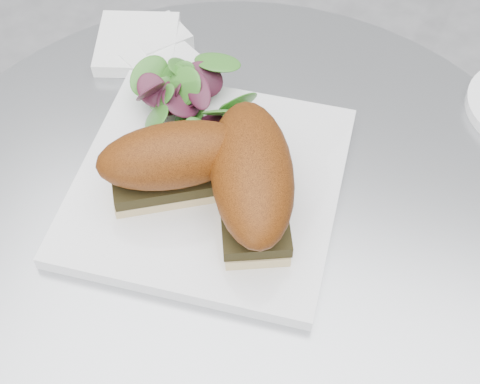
{
  "coord_description": "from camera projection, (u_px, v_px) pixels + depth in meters",
  "views": [
    {
      "loc": [
        0.11,
        -0.36,
        1.28
      ],
      "look_at": [
        0.0,
        0.01,
        0.77
      ],
      "focal_mm": 50.0,
      "sensor_mm": 36.0,
      "label": 1
    }
  ],
  "objects": [
    {
      "name": "sandwich_left",
      "position": [
        175.0,
        161.0,
        0.64
      ],
      "size": [
        0.16,
        0.13,
        0.08
      ],
      "rotation": [
        0.0,
        0.0,
        0.49
      ],
      "color": "#D2BD83",
      "rests_on": "plate"
    },
    {
      "name": "napkin",
      "position": [
        150.0,
        55.0,
        0.8
      ],
      "size": [
        0.13,
        0.13,
        0.02
      ],
      "primitive_type": null,
      "rotation": [
        0.0,
        0.0,
        -0.06
      ],
      "color": "white",
      "rests_on": "table"
    },
    {
      "name": "salad",
      "position": [
        190.0,
        98.0,
        0.71
      ],
      "size": [
        0.11,
        0.11,
        0.05
      ],
      "primitive_type": null,
      "color": "#438A2D",
      "rests_on": "plate"
    },
    {
      "name": "sandwich_right",
      "position": [
        252.0,
        177.0,
        0.63
      ],
      "size": [
        0.13,
        0.19,
        0.08
      ],
      "rotation": [
        0.0,
        0.0,
        -1.21
      ],
      "color": "#D2BD83",
      "rests_on": "plate"
    },
    {
      "name": "table",
      "position": [
        235.0,
        328.0,
        0.86
      ],
      "size": [
        0.7,
        0.7,
        0.73
      ],
      "color": "#A8ACAF",
      "rests_on": "ground"
    },
    {
      "name": "plate",
      "position": [
        209.0,
        184.0,
        0.68
      ],
      "size": [
        0.27,
        0.27,
        0.02
      ],
      "primitive_type": "cube",
      "rotation": [
        0.0,
        0.0,
        0.04
      ],
      "color": "white",
      "rests_on": "table"
    }
  ]
}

